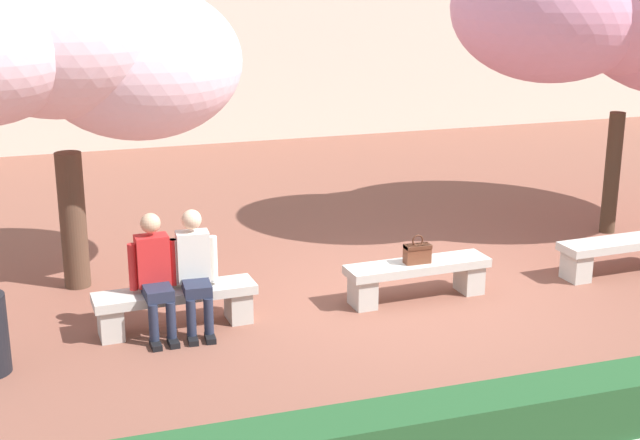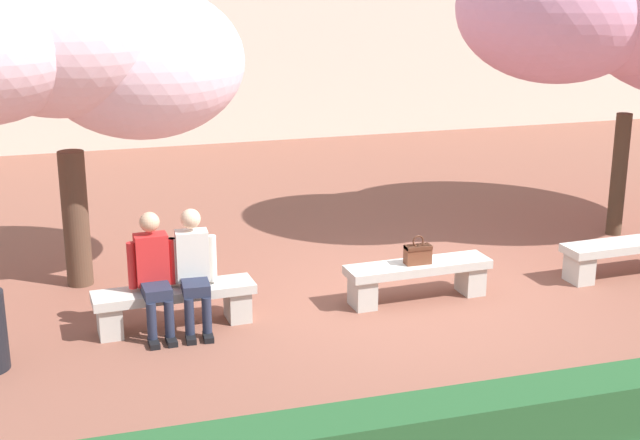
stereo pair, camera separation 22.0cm
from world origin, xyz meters
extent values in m
plane|color=brown|center=(0.00, 0.00, 0.00)|extent=(100.00, 100.00, 0.00)
cube|color=#BCB7AD|center=(-2.79, 0.00, 0.40)|extent=(1.73, 0.49, 0.10)
cube|color=#BCB7AD|center=(-3.48, -0.03, 0.17)|extent=(0.25, 0.35, 0.35)
cube|color=#BCB7AD|center=(-2.11, 0.03, 0.17)|extent=(0.25, 0.35, 0.35)
cube|color=#BCB7AD|center=(0.00, 0.00, 0.40)|extent=(1.73, 0.49, 0.10)
cube|color=#BCB7AD|center=(-0.69, -0.03, 0.17)|extent=(0.25, 0.35, 0.35)
cube|color=#BCB7AD|center=(0.69, 0.03, 0.17)|extent=(0.25, 0.35, 0.35)
cube|color=#BCB7AD|center=(2.79, 0.00, 0.40)|extent=(1.73, 0.49, 0.10)
cube|color=#BCB7AD|center=(2.11, -0.03, 0.17)|extent=(0.25, 0.35, 0.35)
cube|color=black|center=(-3.08, -0.42, 0.03)|extent=(0.11, 0.22, 0.06)
cylinder|color=#23283D|center=(-3.08, -0.36, 0.24)|extent=(0.10, 0.10, 0.42)
cube|color=black|center=(-2.90, -0.42, 0.03)|extent=(0.11, 0.22, 0.06)
cylinder|color=#23283D|center=(-2.90, -0.36, 0.24)|extent=(0.10, 0.10, 0.42)
cube|color=#23283D|center=(-3.00, -0.18, 0.51)|extent=(0.30, 0.41, 0.12)
cube|color=red|center=(-3.01, 0.04, 0.78)|extent=(0.35, 0.23, 0.54)
sphere|color=tan|center=(-3.01, 0.04, 1.19)|extent=(0.21, 0.21, 0.21)
cylinder|color=red|center=(-3.22, 0.01, 0.74)|extent=(0.09, 0.09, 0.50)
cylinder|color=red|center=(-2.80, 0.03, 0.74)|extent=(0.09, 0.09, 0.50)
cube|color=black|center=(-2.70, -0.41, 0.03)|extent=(0.11, 0.23, 0.06)
cylinder|color=#23283D|center=(-2.69, -0.35, 0.24)|extent=(0.10, 0.10, 0.42)
cube|color=black|center=(-2.52, -0.42, 0.03)|extent=(0.11, 0.23, 0.06)
cylinder|color=#23283D|center=(-2.51, -0.36, 0.24)|extent=(0.10, 0.10, 0.42)
cube|color=#23283D|center=(-2.59, -0.18, 0.51)|extent=(0.30, 0.42, 0.12)
cube|color=silver|center=(-2.58, 0.04, 0.78)|extent=(0.35, 0.24, 0.54)
sphere|color=beige|center=(-2.58, 0.04, 1.19)|extent=(0.21, 0.21, 0.21)
cylinder|color=silver|center=(-2.79, 0.03, 0.74)|extent=(0.09, 0.09, 0.50)
cylinder|color=silver|center=(-2.37, 0.01, 0.74)|extent=(0.09, 0.09, 0.50)
cube|color=brown|center=(-0.02, -0.03, 0.56)|extent=(0.30, 0.14, 0.22)
cube|color=#552C1C|center=(-0.02, -0.03, 0.65)|extent=(0.30, 0.15, 0.04)
torus|color=#4A2718|center=(-0.02, -0.03, 0.72)|extent=(0.14, 0.02, 0.14)
cylinder|color=#513828|center=(-3.72, 1.66, 0.82)|extent=(0.31, 0.31, 1.64)
ellipsoid|color=#F4CCDB|center=(-3.72, 1.66, 2.99)|extent=(2.52, 2.33, 1.89)
ellipsoid|color=#F4CCDB|center=(-2.81, 1.85, 2.63)|extent=(2.43, 2.23, 1.83)
cylinder|color=#473323|center=(3.69, 1.56, 0.87)|extent=(0.22, 0.22, 1.74)
ellipsoid|color=pink|center=(2.61, 1.73, 3.18)|extent=(2.66, 2.72, 1.99)
cube|color=#235128|center=(0.00, -3.74, 0.58)|extent=(10.08, 0.44, 0.44)
camera|label=1|loc=(-4.07, -8.83, 3.81)|focal=50.00mm
camera|label=2|loc=(-3.87, -8.90, 3.81)|focal=50.00mm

